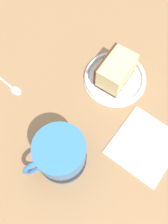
# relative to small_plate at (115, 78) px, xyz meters

# --- Properties ---
(ground_plane) EXTENTS (1.33, 1.33, 0.04)m
(ground_plane) POSITION_rel_small_plate_xyz_m (0.03, -0.02, -0.02)
(ground_plane) COLOR #936D47
(small_plate) EXTENTS (0.15, 0.15, 0.01)m
(small_plate) POSITION_rel_small_plate_xyz_m (0.00, 0.00, 0.00)
(small_plate) COLOR white
(small_plate) RESTS_ON ground_plane
(cake_slice) EXTENTS (0.09, 0.06, 0.06)m
(cake_slice) POSITION_rel_small_plate_xyz_m (-0.00, -0.00, 0.03)
(cake_slice) COLOR #472814
(cake_slice) RESTS_ON small_plate
(tea_mug) EXTENTS (0.12, 0.10, 0.11)m
(tea_mug) POSITION_rel_small_plate_xyz_m (0.23, 0.01, 0.04)
(tea_mug) COLOR #3372BF
(tea_mug) RESTS_ON ground_plane
(teaspoon) EXTENTS (0.02, 0.11, 0.01)m
(teaspoon) POSITION_rel_small_plate_xyz_m (0.15, -0.20, -0.00)
(teaspoon) COLOR silver
(teaspoon) RESTS_ON ground_plane
(folded_napkin) EXTENTS (0.14, 0.14, 0.01)m
(folded_napkin) POSITION_rel_small_plate_xyz_m (0.11, 0.14, -0.00)
(folded_napkin) COLOR white
(folded_napkin) RESTS_ON ground_plane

